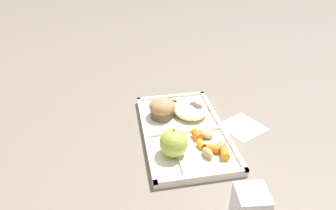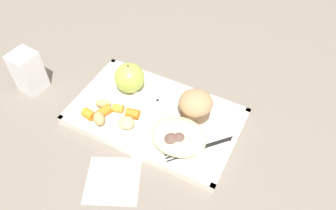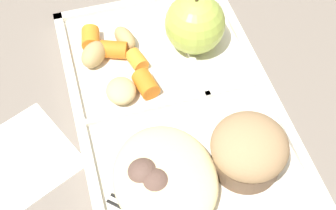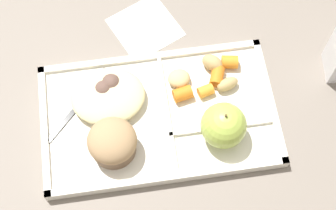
% 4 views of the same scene
% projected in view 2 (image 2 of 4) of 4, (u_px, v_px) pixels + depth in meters
% --- Properties ---
extents(ground, '(6.00, 6.00, 0.00)m').
position_uv_depth(ground, '(155.00, 119.00, 0.79)').
color(ground, slate).
extents(lunch_tray, '(0.39, 0.23, 0.02)m').
position_uv_depth(lunch_tray, '(155.00, 117.00, 0.79)').
color(lunch_tray, silver).
rests_on(lunch_tray, ground).
extents(green_apple, '(0.07, 0.07, 0.08)m').
position_uv_depth(green_apple, '(129.00, 78.00, 0.81)').
color(green_apple, '#A8C14C').
rests_on(green_apple, lunch_tray).
extents(bran_muffin, '(0.08, 0.08, 0.06)m').
position_uv_depth(bran_muffin, '(196.00, 105.00, 0.76)').
color(bran_muffin, brown).
rests_on(bran_muffin, lunch_tray).
extents(carrot_slice_center, '(0.03, 0.03, 0.02)m').
position_uv_depth(carrot_slice_center, '(118.00, 108.00, 0.78)').
color(carrot_slice_center, orange).
rests_on(carrot_slice_center, lunch_tray).
extents(carrot_slice_edge, '(0.03, 0.03, 0.02)m').
position_uv_depth(carrot_slice_edge, '(133.00, 113.00, 0.77)').
color(carrot_slice_edge, orange).
rests_on(carrot_slice_edge, lunch_tray).
extents(carrot_slice_large, '(0.03, 0.04, 0.02)m').
position_uv_depth(carrot_slice_large, '(104.00, 111.00, 0.77)').
color(carrot_slice_large, orange).
rests_on(carrot_slice_large, lunch_tray).
extents(carrot_slice_small, '(0.03, 0.03, 0.02)m').
position_uv_depth(carrot_slice_small, '(89.00, 114.00, 0.77)').
color(carrot_slice_small, orange).
rests_on(carrot_slice_small, lunch_tray).
extents(potato_chunk_large, '(0.05, 0.05, 0.03)m').
position_uv_depth(potato_chunk_large, '(99.00, 119.00, 0.76)').
color(potato_chunk_large, tan).
rests_on(potato_chunk_large, lunch_tray).
extents(potato_chunk_wedge, '(0.04, 0.04, 0.02)m').
position_uv_depth(potato_chunk_wedge, '(126.00, 123.00, 0.75)').
color(potato_chunk_wedge, tan).
rests_on(potato_chunk_wedge, lunch_tray).
extents(potato_chunk_corner, '(0.04, 0.03, 0.02)m').
position_uv_depth(potato_chunk_corner, '(103.00, 104.00, 0.79)').
color(potato_chunk_corner, tan).
rests_on(potato_chunk_corner, lunch_tray).
extents(egg_noodle_pile, '(0.12, 0.11, 0.03)m').
position_uv_depth(egg_noodle_pile, '(179.00, 136.00, 0.72)').
color(egg_noodle_pile, beige).
rests_on(egg_noodle_pile, lunch_tray).
extents(meatball_center, '(0.03, 0.03, 0.03)m').
position_uv_depth(meatball_center, '(179.00, 140.00, 0.71)').
color(meatball_center, brown).
rests_on(meatball_center, lunch_tray).
extents(meatball_front, '(0.04, 0.04, 0.04)m').
position_uv_depth(meatball_front, '(171.00, 141.00, 0.71)').
color(meatball_front, brown).
rests_on(meatball_front, lunch_tray).
extents(plastic_fork, '(0.12, 0.13, 0.00)m').
position_uv_depth(plastic_fork, '(195.00, 149.00, 0.72)').
color(plastic_fork, black).
rests_on(plastic_fork, lunch_tray).
extents(milk_carton, '(0.06, 0.06, 0.11)m').
position_uv_depth(milk_carton, '(28.00, 72.00, 0.82)').
color(milk_carton, white).
rests_on(milk_carton, ground).
extents(paper_napkin, '(0.14, 0.14, 0.00)m').
position_uv_depth(paper_napkin, '(114.00, 181.00, 0.68)').
color(paper_napkin, white).
rests_on(paper_napkin, ground).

